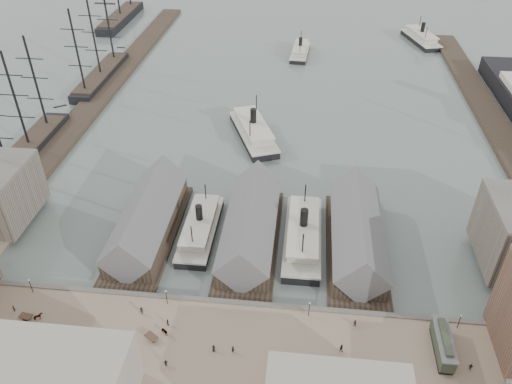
# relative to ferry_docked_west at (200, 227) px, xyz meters

# --- Properties ---
(ground) EXTENTS (900.00, 900.00, 0.00)m
(ground) POSITION_rel_ferry_docked_west_xyz_m (13.00, -18.51, -2.23)
(ground) COLOR #54625D
(ground) RESTS_ON ground
(quay) EXTENTS (180.00, 30.00, 2.00)m
(quay) POSITION_rel_ferry_docked_west_xyz_m (13.00, -38.51, -1.23)
(quay) COLOR #86705A
(quay) RESTS_ON ground
(seawall) EXTENTS (180.00, 1.20, 2.30)m
(seawall) POSITION_rel_ferry_docked_west_xyz_m (13.00, -23.71, -1.08)
(seawall) COLOR #59544C
(seawall) RESTS_ON ground
(west_wharf) EXTENTS (10.00, 220.00, 1.60)m
(west_wharf) POSITION_rel_ferry_docked_west_xyz_m (-55.00, 81.49, -1.43)
(west_wharf) COLOR #2D231C
(west_wharf) RESTS_ON ground
(east_wharf) EXTENTS (10.00, 180.00, 1.60)m
(east_wharf) POSITION_rel_ferry_docked_west_xyz_m (91.00, 71.49, -1.43)
(east_wharf) COLOR #2D231C
(east_wharf) RESTS_ON ground
(ferry_shed_west) EXTENTS (14.00, 42.00, 12.60)m
(ferry_shed_west) POSITION_rel_ferry_docked_west_xyz_m (-13.00, -1.63, 2.41)
(ferry_shed_west) COLOR #2D231C
(ferry_shed_west) RESTS_ON ground
(ferry_shed_center) EXTENTS (14.00, 42.00, 12.60)m
(ferry_shed_center) POSITION_rel_ferry_docked_west_xyz_m (13.00, -1.63, 2.41)
(ferry_shed_center) COLOR #2D231C
(ferry_shed_center) RESTS_ON ground
(ferry_shed_east) EXTENTS (14.00, 42.00, 12.60)m
(ferry_shed_east) POSITION_rel_ferry_docked_west_xyz_m (39.00, -1.63, 2.41)
(ferry_shed_east) COLOR #2D231C
(ferry_shed_east) RESTS_ON ground
(lamp_post_far_w) EXTENTS (0.44, 0.44, 3.92)m
(lamp_post_far_w) POSITION_rel_ferry_docked_west_xyz_m (-32.00, -25.51, 2.49)
(lamp_post_far_w) COLOR black
(lamp_post_far_w) RESTS_ON quay
(lamp_post_near_w) EXTENTS (0.44, 0.44, 3.92)m
(lamp_post_near_w) POSITION_rel_ferry_docked_west_xyz_m (-2.00, -25.51, 2.49)
(lamp_post_near_w) COLOR black
(lamp_post_near_w) RESTS_ON quay
(lamp_post_near_e) EXTENTS (0.44, 0.44, 3.92)m
(lamp_post_near_e) POSITION_rel_ferry_docked_west_xyz_m (28.00, -25.51, 2.49)
(lamp_post_near_e) COLOR black
(lamp_post_near_e) RESTS_ON quay
(lamp_post_far_e) EXTENTS (0.44, 0.44, 3.92)m
(lamp_post_far_e) POSITION_rel_ferry_docked_west_xyz_m (58.00, -25.51, 2.49)
(lamp_post_far_e) COLOR black
(lamp_post_far_e) RESTS_ON quay
(ferry_docked_west) EXTENTS (7.98, 26.61, 9.50)m
(ferry_docked_west) POSITION_rel_ferry_docked_west_xyz_m (0.00, 0.00, 0.00)
(ferry_docked_west) COLOR black
(ferry_docked_west) RESTS_ON ground
(ferry_docked_east) EXTENTS (9.04, 30.14, 10.77)m
(ferry_docked_east) POSITION_rel_ferry_docked_west_xyz_m (26.00, -0.33, 0.30)
(ferry_docked_east) COLOR black
(ferry_docked_east) RESTS_ON ground
(ferry_open_near) EXTENTS (20.34, 32.55, 11.18)m
(ferry_open_near) POSITION_rel_ferry_docked_west_xyz_m (7.83, 51.10, 0.39)
(ferry_open_near) COLOR black
(ferry_open_near) RESTS_ON ground
(ferry_open_mid) EXTENTS (8.94, 24.88, 8.73)m
(ferry_open_mid) POSITION_rel_ferry_docked_west_xyz_m (20.63, 130.31, -0.18)
(ferry_open_mid) COLOR black
(ferry_open_mid) RESTS_ON ground
(ferry_open_far) EXTENTS (16.42, 29.99, 10.26)m
(ferry_open_far) POSITION_rel_ferry_docked_west_xyz_m (78.86, 153.99, 0.18)
(ferry_open_far) COLOR black
(ferry_open_far) RESTS_ON ground
(sailing_ship_near) EXTENTS (8.15, 56.14, 33.50)m
(sailing_ship_near) POSITION_rel_ferry_docked_west_xyz_m (-62.24, 27.28, 0.23)
(sailing_ship_near) COLOR black
(sailing_ship_near) RESTS_ON ground
(sailing_ship_mid) EXTENTS (8.19, 47.31, 33.67)m
(sailing_ship_mid) POSITION_rel_ferry_docked_west_xyz_m (-60.30, 92.25, 0.18)
(sailing_ship_mid) COLOR black
(sailing_ship_mid) RESTS_ON ground
(sailing_ship_far) EXTENTS (9.44, 52.46, 38.82)m
(sailing_ship_far) POSITION_rel_ferry_docked_west_xyz_m (-78.33, 170.83, 0.58)
(sailing_ship_far) COLOR black
(sailing_ship_far) RESTS_ON ground
(tram) EXTENTS (3.00, 11.35, 4.03)m
(tram) POSITION_rel_ferry_docked_west_xyz_m (53.59, -31.69, 1.84)
(tram) COLOR black
(tram) RESTS_ON quay
(horse_cart_left) EXTENTS (4.81, 2.05, 1.66)m
(horse_cart_left) POSITION_rel_ferry_docked_west_xyz_m (-27.85, -32.57, 0.61)
(horse_cart_left) COLOR black
(horse_cart_left) RESTS_ON quay
(horse_cart_center) EXTENTS (4.73, 3.75, 1.69)m
(horse_cart_center) POSITION_rel_ferry_docked_west_xyz_m (-1.13, -33.94, 0.62)
(horse_cart_center) COLOR black
(horse_cart_center) RESTS_ON quay
(horse_cart_right) EXTENTS (4.88, 2.80, 1.69)m
(horse_cart_right) POSITION_rel_ferry_docked_west_xyz_m (33.35, -37.21, 0.62)
(horse_cart_right) COLOR black
(horse_cart_right) RESTS_ON quay
(pedestrian_0) EXTENTS (0.49, 0.63, 1.62)m
(pedestrian_0) POSITION_rel_ferry_docked_west_xyz_m (-33.38, -30.96, 0.58)
(pedestrian_0) COLOR black
(pedestrian_0) RESTS_ON quay
(pedestrian_2) EXTENTS (1.32, 1.16, 1.77)m
(pedestrian_2) POSITION_rel_ferry_docked_west_xyz_m (-6.55, -28.79, 0.66)
(pedestrian_2) COLOR black
(pedestrian_2) RESTS_ON quay
(pedestrian_3) EXTENTS (1.04, 0.93, 1.69)m
(pedestrian_3) POSITION_rel_ferry_docked_west_xyz_m (1.65, -40.50, 0.62)
(pedestrian_3) COLOR black
(pedestrian_3) RESTS_ON quay
(pedestrian_4) EXTENTS (0.88, 0.65, 1.66)m
(pedestrian_4) POSITION_rel_ferry_docked_west_xyz_m (9.96, -36.28, 0.60)
(pedestrian_4) COLOR black
(pedestrian_4) RESTS_ON quay
(pedestrian_5) EXTENTS (0.79, 0.80, 1.77)m
(pedestrian_5) POSITION_rel_ferry_docked_west_xyz_m (13.68, -36.16, 0.66)
(pedestrian_5) COLOR black
(pedestrian_5) RESTS_ON quay
(pedestrian_6) EXTENTS (0.77, 0.61, 1.57)m
(pedestrian_6) POSITION_rel_ferry_docked_west_xyz_m (37.32, -27.11, 0.56)
(pedestrian_6) COLOR black
(pedestrian_6) RESTS_ON quay
(pedestrian_8) EXTENTS (1.02, 0.64, 1.61)m
(pedestrian_8) POSITION_rel_ferry_docked_west_xyz_m (58.24, -35.22, 0.58)
(pedestrian_8) COLOR black
(pedestrian_8) RESTS_ON quay
(pedestrian_10) EXTENTS (0.58, 1.05, 1.70)m
(pedestrian_10) POSITION_rel_ferry_docked_west_xyz_m (-0.41, -31.14, 0.62)
(pedestrian_10) COLOR black
(pedestrian_10) RESTS_ON quay
(pedestrian_11) EXTENTS (1.01, 0.87, 1.80)m
(pedestrian_11) POSITION_rel_ferry_docked_west_xyz_m (34.39, -33.64, 0.67)
(pedestrian_11) COLOR black
(pedestrian_11) RESTS_ON quay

